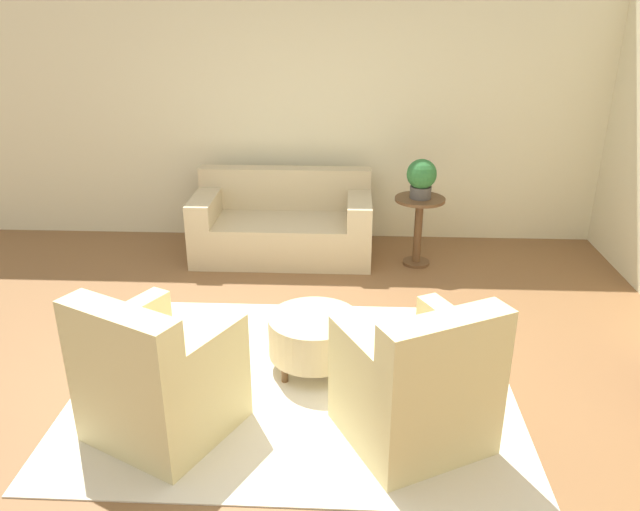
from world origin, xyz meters
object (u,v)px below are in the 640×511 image
armchair_left (157,381)px  potted_plant_on_side_table (421,177)px  armchair_right (418,388)px  couch (283,226)px  ottoman_table (314,335)px  side_table (419,220)px

armchair_left → potted_plant_on_side_table: (1.84, 2.75, 0.53)m
armchair_right → potted_plant_on_side_table: (0.27, 2.75, 0.53)m
couch → ottoman_table: 2.22m
armchair_left → side_table: 3.31m
armchair_left → armchair_right: size_ratio=1.00×
ottoman_table → armchair_right: bearing=-49.4°
armchair_right → potted_plant_on_side_table: size_ratio=2.69×
side_table → potted_plant_on_side_table: 0.44m
potted_plant_on_side_table → armchair_left: bearing=-123.8°
armchair_left → couch: bearing=81.0°
armchair_right → ottoman_table: armchair_right is taller
ottoman_table → potted_plant_on_side_table: 2.28m
armchair_left → ottoman_table: armchair_left is taller
armchair_right → couch: bearing=110.6°
potted_plant_on_side_table → couch: bearing=172.1°
potted_plant_on_side_table → ottoman_table: bearing=-115.2°
armchair_left → armchair_right: (1.57, 0.00, 0.00)m
potted_plant_on_side_table → side_table: bearing=63.4°
armchair_left → potted_plant_on_side_table: size_ratio=2.69×
side_table → potted_plant_on_side_table: (-0.00, -0.00, 0.44)m
armchair_left → ottoman_table: bearing=40.2°
couch → armchair_right: bearing=-69.4°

